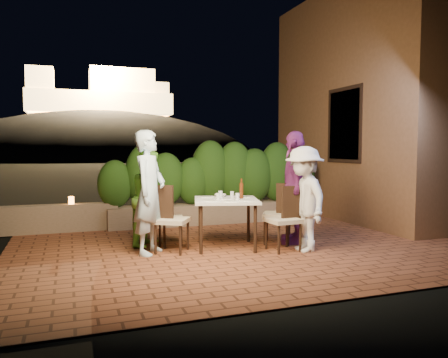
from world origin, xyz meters
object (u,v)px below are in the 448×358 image
chair_left_front (172,219)px  diner_blue (150,192)px  diner_white (304,199)px  diner_purple (295,187)px  beer_bottle (241,188)px  chair_left_back (170,217)px  chair_right_front (283,219)px  bowl (220,195)px  chair_right_back (277,213)px  diner_green (150,198)px  parapet_lamp (71,200)px  dining_table (226,223)px

chair_left_front → diner_blue: 0.51m
diner_white → diner_purple: size_ratio=0.86×
beer_bottle → chair_left_back: beer_bottle is taller
beer_bottle → diner_white: (0.76, -0.59, -0.13)m
chair_right_front → diner_blue: 2.00m
bowl → chair_right_back: (0.87, -0.28, -0.29)m
diner_green → parapet_lamp: bearing=68.5°
diner_green → chair_right_front: bearing=-86.7°
bowl → chair_right_front: 1.10m
chair_left_back → parapet_lamp: (-1.47, 1.70, 0.14)m
chair_left_back → parapet_lamp: 2.25m
chair_left_front → chair_right_back: 1.73m
diner_white → diner_blue: bearing=-103.8°
chair_left_back → diner_purple: (1.92, -0.56, 0.47)m
chair_left_front → chair_right_front: size_ratio=1.02×
chair_left_front → chair_right_back: size_ratio=1.02×
bowl → chair_right_back: bearing=-17.9°
dining_table → parapet_lamp: 3.15m
diner_purple → chair_right_front: bearing=-16.9°
bowl → diner_white: size_ratio=0.12×
chair_left_back → chair_right_back: bearing=-5.7°
beer_bottle → chair_right_front: beer_bottle is taller
chair_left_front → diner_white: diner_white is taller
diner_purple → diner_green: bearing=-77.5°
chair_right_back → diner_blue: size_ratio=0.54×
beer_bottle → chair_right_front: 0.80m
beer_bottle → chair_right_back: 0.76m
chair_right_front → parapet_lamp: size_ratio=6.88×
dining_table → diner_purple: bearing=-2.5°
diner_green → diner_blue: bearing=-157.0°
beer_bottle → chair_right_front: size_ratio=0.32×
chair_right_front → chair_left_front: bearing=-21.4°
dining_table → diner_blue: diner_blue is taller
chair_right_back → diner_purple: 0.50m
diner_blue → chair_left_back: bearing=-5.2°
chair_right_back → diner_green: (-1.95, 0.54, 0.27)m
beer_bottle → diner_purple: (0.91, -0.04, -0.00)m
chair_left_front → diner_blue: size_ratio=0.55×
chair_left_front → chair_right_back: (1.73, 0.03, -0.01)m
chair_left_back → diner_white: 2.11m
chair_right_front → parapet_lamp: chair_right_front is taller
chair_right_back → diner_blue: bearing=31.1°
diner_blue → chair_right_front: bearing=-70.7°
diner_blue → bowl: bearing=-42.1°
chair_right_front → diner_blue: bearing=-19.0°
diner_purple → diner_blue: bearing=-63.6°
parapet_lamp → chair_left_front: bearing=-58.1°
chair_left_back → diner_green: 0.44m
chair_right_back → bowl: bearing=12.8°
bowl → chair_right_back: chair_right_back is taller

